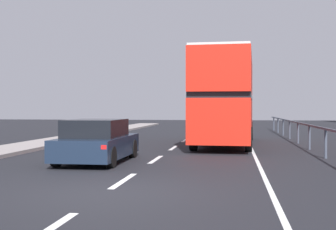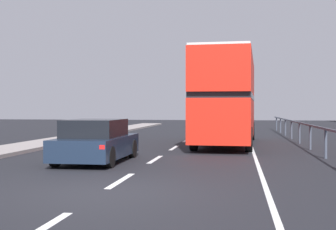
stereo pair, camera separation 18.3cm
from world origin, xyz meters
TOP-DOWN VIEW (x-y plane):
  - ground_plane at (0.00, 0.00)m, footprint 74.48×120.00m
  - lane_paint_markings at (2.02, 8.79)m, footprint 3.57×46.00m
  - bridge_side_railing at (5.85, 9.00)m, footprint 0.10×42.00m
  - double_decker_bus_red at (2.28, 13.00)m, footprint 2.90×10.13m
  - hatchback_car_near at (-1.77, 5.08)m, footprint 1.90×4.32m

SIDE VIEW (x-z plane):
  - ground_plane at x=0.00m, z-range -0.10..0.00m
  - lane_paint_markings at x=2.02m, z-range 0.00..0.01m
  - hatchback_car_near at x=-1.77m, z-range -0.03..1.37m
  - bridge_side_railing at x=5.85m, z-range 0.33..1.41m
  - double_decker_bus_red at x=2.28m, z-range 0.15..4.43m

